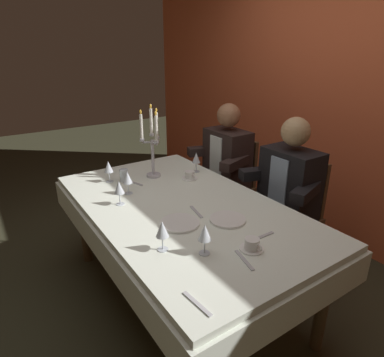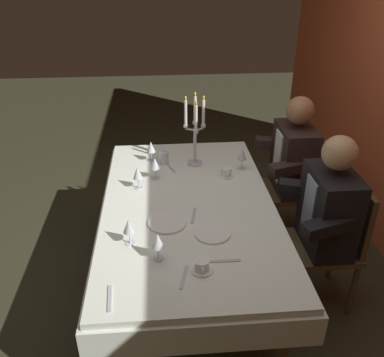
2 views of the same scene
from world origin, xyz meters
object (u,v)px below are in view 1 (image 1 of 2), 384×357
wine_glass_2 (205,233)px  wine_glass_5 (162,230)px  candelabra (152,146)px  wine_glass_3 (128,178)px  dinner_plate_0 (180,223)px  coffee_cup_0 (190,175)px  wine_glass_1 (119,188)px  water_tumbler_0 (124,175)px  seated_diner_1 (290,183)px  wine_glass_0 (196,158)px  dining_table (181,221)px  seated_diner_0 (227,158)px  wine_glass_4 (109,167)px  dinner_plate_1 (228,220)px  coffee_cup_1 (252,245)px

wine_glass_2 → wine_glass_5: size_ratio=1.00×
candelabra → wine_glass_3: bearing=-56.6°
wine_glass_5 → dinner_plate_0: bearing=129.8°
coffee_cup_0 → wine_glass_1: bearing=-78.5°
wine_glass_5 → water_tumbler_0: size_ratio=1.72×
dinner_plate_0 → wine_glass_2: wine_glass_2 is taller
water_tumbler_0 → seated_diner_1: bearing=54.6°
wine_glass_0 → water_tumbler_0: 0.59m
dining_table → seated_diner_0: 1.08m
dining_table → dinner_plate_0: size_ratio=8.40×
dining_table → candelabra: 0.67m
dining_table → water_tumbler_0: (-0.59, -0.14, 0.17)m
candelabra → water_tumbler_0: 0.31m
wine_glass_0 → wine_glass_3: size_ratio=1.00×
seated_diner_1 → wine_glass_3: bearing=-114.4°
wine_glass_0 → wine_glass_2: size_ratio=1.00×
wine_glass_0 → seated_diner_1: 0.76m
wine_glass_1 → water_tumbler_0: wine_glass_1 is taller
wine_glass_0 → wine_glass_2: same height
wine_glass_2 → wine_glass_3: bearing=-179.3°
wine_glass_2 → wine_glass_0: bearing=147.4°
wine_glass_1 → candelabra: bearing=128.3°
wine_glass_2 → seated_diner_1: (-0.39, 1.09, -0.12)m
wine_glass_4 → wine_glass_3: bearing=5.6°
dinner_plate_1 → wine_glass_0: (-0.79, 0.32, 0.11)m
coffee_cup_0 → seated_diner_1: 0.77m
wine_glass_3 → coffee_cup_1: wine_glass_3 is taller
dining_table → seated_diner_1: 0.90m
dinner_plate_1 → wine_glass_4: (-0.98, -0.35, 0.11)m
coffee_cup_0 → wine_glass_2: bearing=-29.5°
dinner_plate_1 → wine_glass_4: bearing=-160.2°
wine_glass_2 → seated_diner_0: 1.58m
dining_table → water_tumbler_0: water_tumbler_0 is taller
wine_glass_0 → wine_glass_4: size_ratio=1.00×
wine_glass_0 → dinner_plate_0: bearing=-40.7°
dining_table → seated_diner_1: size_ratio=1.56×
coffee_cup_0 → dining_table: bearing=-40.5°
dinner_plate_0 → seated_diner_1: (-0.07, 1.03, -0.01)m
dinner_plate_1 → wine_glass_1: (-0.56, -0.44, 0.11)m
candelabra → wine_glass_3: size_ratio=3.47×
dinner_plate_0 → seated_diner_0: seated_diner_0 is taller
wine_glass_1 → dining_table: bearing=55.7°
wine_glass_0 → wine_glass_4: bearing=-105.5°
wine_glass_2 → wine_glass_3: 0.89m
wine_glass_2 → dinner_plate_1: bearing=122.3°
dinner_plate_0 → seated_diner_1: bearing=94.0°
candelabra → wine_glass_1: candelabra is taller
wine_glass_1 → coffee_cup_1: size_ratio=1.24×
seated_diner_0 → seated_diner_1: (0.74, 0.00, 0.00)m
dinner_plate_0 → seated_diner_0: 1.31m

